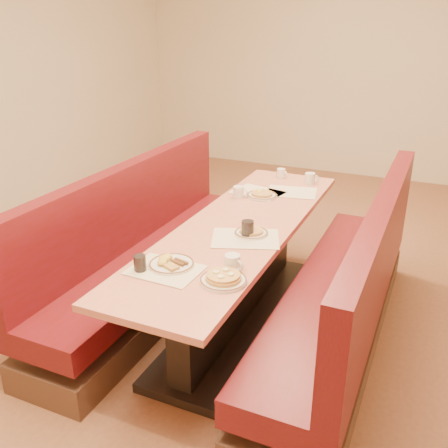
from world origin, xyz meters
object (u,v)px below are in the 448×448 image
at_px(diner_table, 239,275).
at_px(soda_tumbler_mid, 248,229).
at_px(coffee_mug_d, 281,173).
at_px(coffee_mug_b, 239,192).
at_px(coffee_mug_a, 233,263).
at_px(coffee_mug_c, 310,178).
at_px(eggs_plate, 171,263).
at_px(soda_tumbler_near, 140,263).
at_px(pancake_plate, 223,279).
at_px(booth_right, 346,299).
at_px(booth_left, 149,257).

bearing_deg(diner_table, soda_tumbler_mid, -54.81).
bearing_deg(coffee_mug_d, coffee_mug_b, -81.66).
xyz_separation_m(coffee_mug_a, coffee_mug_c, (-0.02, 1.66, -0.00)).
bearing_deg(coffee_mug_b, eggs_plate, -90.86).
distance_m(coffee_mug_a, soda_tumbler_near, 0.50).
distance_m(diner_table, coffee_mug_c, 1.14).
bearing_deg(pancake_plate, coffee_mug_d, 99.05).
xyz_separation_m(coffee_mug_a, coffee_mug_d, (-0.29, 1.72, -0.01)).
distance_m(booth_right, soda_tumbler_mid, 0.77).
distance_m(coffee_mug_a, coffee_mug_d, 1.74).
height_order(diner_table, coffee_mug_b, coffee_mug_b).
bearing_deg(soda_tumbler_near, coffee_mug_b, 88.84).
bearing_deg(soda_tumbler_near, booth_left, 120.85).
bearing_deg(diner_table, booth_left, 180.00).
bearing_deg(coffee_mug_c, booth_right, -70.18).
bearing_deg(coffee_mug_c, coffee_mug_d, 159.90).
bearing_deg(booth_left, diner_table, 0.00).
distance_m(booth_right, coffee_mug_a, 0.92).
relative_size(coffee_mug_c, soda_tumbler_near, 1.28).
relative_size(coffee_mug_a, coffee_mug_d, 1.14).
bearing_deg(eggs_plate, coffee_mug_d, 88.66).
distance_m(eggs_plate, coffee_mug_a, 0.35).
bearing_deg(booth_left, soda_tumbler_mid, -11.32).
bearing_deg(pancake_plate, booth_left, 141.65).
height_order(coffee_mug_d, soda_tumbler_mid, soda_tumbler_mid).
distance_m(booth_left, coffee_mug_b, 0.83).
relative_size(booth_left, coffee_mug_a, 21.45).
xyz_separation_m(booth_right, coffee_mug_c, (-0.54, 1.04, 0.43)).
bearing_deg(coffee_mug_a, soda_tumbler_near, -132.85).
height_order(diner_table, coffee_mug_a, coffee_mug_a).
height_order(pancake_plate, coffee_mug_a, coffee_mug_a).
xyz_separation_m(booth_left, soda_tumbler_mid, (0.85, -0.17, 0.44)).
distance_m(soda_tumbler_near, soda_tumbler_mid, 0.75).
xyz_separation_m(booth_right, soda_tumbler_mid, (-0.61, -0.17, 0.44)).
xyz_separation_m(pancake_plate, coffee_mug_a, (-0.01, 0.14, 0.03)).
bearing_deg(coffee_mug_b, booth_right, -32.63).
height_order(coffee_mug_c, soda_tumbler_mid, soda_tumbler_mid).
bearing_deg(eggs_plate, soda_tumbler_near, -134.89).
relative_size(booth_left, soda_tumbler_mid, 23.35).
relative_size(booth_left, soda_tumbler_near, 27.13).
relative_size(coffee_mug_d, soda_tumbler_near, 1.11).
xyz_separation_m(coffee_mug_c, soda_tumbler_near, (-0.43, -1.87, -0.00)).
relative_size(pancake_plate, coffee_mug_d, 2.44).
height_order(diner_table, coffee_mug_d, coffee_mug_d).
bearing_deg(eggs_plate, booth_left, 130.98).
xyz_separation_m(eggs_plate, soda_tumbler_mid, (0.24, 0.54, 0.04)).
bearing_deg(diner_table, pancake_plate, -73.79).
bearing_deg(pancake_plate, coffee_mug_c, 90.88).
height_order(eggs_plate, coffee_mug_a, coffee_mug_a).
xyz_separation_m(diner_table, coffee_mug_a, (0.21, -0.62, 0.42)).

